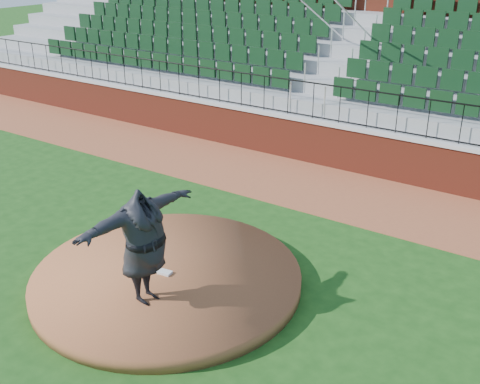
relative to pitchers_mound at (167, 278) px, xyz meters
The scene contains 10 objects.
ground 0.55m from the pitchers_mound, 42.57° to the left, with size 90.00×90.00×0.00m, color #184313.
warning_track 5.78m from the pitchers_mound, 86.10° to the left, with size 34.00×3.20×0.01m, color brown.
field_wall 7.39m from the pitchers_mound, 86.94° to the left, with size 34.00×0.35×1.20m, color maroon.
wall_cap 7.46m from the pitchers_mound, 86.94° to the left, with size 34.00×0.45×0.10m, color #B7B7B7.
wall_railing 7.56m from the pitchers_mound, 86.94° to the left, with size 34.00×0.05×1.00m, color black, non-canonical shape.
seating_stands 10.33m from the pitchers_mound, 87.77° to the left, with size 34.00×5.10×4.60m, color gray, non-canonical shape.
concourse_wall 13.16m from the pitchers_mound, 88.25° to the left, with size 34.00×0.50×5.50m, color maroon.
pitchers_mound is the anchor object (origin of this frame).
pitching_rubber 0.26m from the pitchers_mound, 156.51° to the right, with size 0.65×0.16×0.04m, color silver.
pitcher 1.48m from the pitchers_mound, 70.17° to the right, with size 2.54×0.69×2.06m, color black.
Camera 1 is at (5.88, -7.27, 5.92)m, focal length 43.11 mm.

